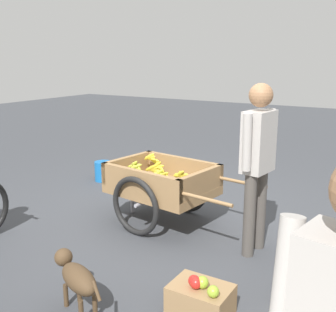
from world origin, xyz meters
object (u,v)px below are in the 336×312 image
Objects in this scene: fruit_cart at (162,185)px; vendor_person at (258,154)px; dog at (77,277)px; plastic_bucket at (103,171)px; apple_crate at (316,289)px; mixed_fruit_crate at (201,298)px.

vendor_person reaches higher than fruit_cart.
dog is 2.13× the size of plastic_bucket.
apple_crate is at bearing -146.15° from dog.
dog is (-0.36, 1.75, -0.17)m from fruit_cart.
apple_crate is at bearing 158.05° from fruit_cart.
fruit_cart is at bearing -21.95° from apple_crate.
vendor_person reaches higher than apple_crate.
mixed_fruit_crate is (-1.16, 1.32, -0.32)m from fruit_cart.
fruit_cart is at bearing 150.90° from plastic_bucket.
fruit_cart is 1.07× the size of vendor_person.
vendor_person is 1.91m from dog.
dog reaches higher than apple_crate.
dog is at bearing 101.55° from fruit_cart.
plastic_bucket is at bearing -29.10° from fruit_cart.
plastic_bucket is (2.77, -1.06, -0.82)m from vendor_person.
mixed_fruit_crate is (-0.02, 1.16, -0.85)m from vendor_person.
apple_crate is (-1.50, -1.00, -0.15)m from dog.
fruit_cart is at bearing -48.69° from mixed_fruit_crate.
fruit_cart is 1.80m from dog.
fruit_cart is 2.74× the size of dog.
dog is 1.81m from apple_crate.
plastic_bucket is (1.99, -2.66, -0.12)m from dog.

